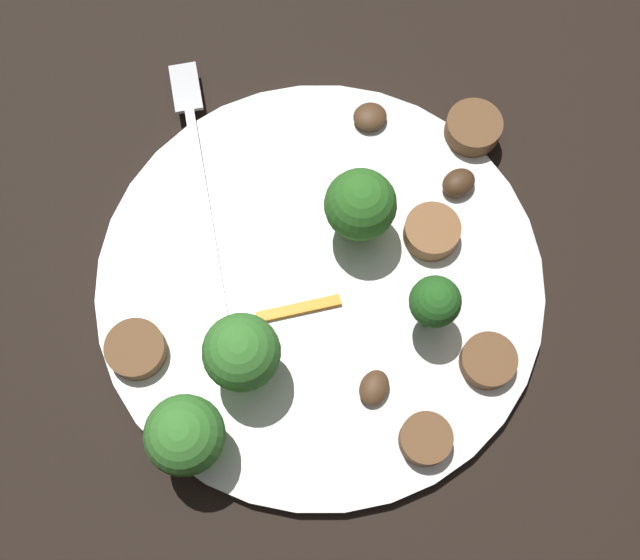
% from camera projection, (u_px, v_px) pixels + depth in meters
% --- Properties ---
extents(ground_plane, '(1.40, 1.40, 0.00)m').
position_uv_depth(ground_plane, '(320.00, 286.00, 0.48)').
color(ground_plane, black).
extents(plate, '(0.27, 0.27, 0.01)m').
position_uv_depth(plate, '(320.00, 283.00, 0.48)').
color(plate, white).
rests_on(plate, ground_plane).
extents(fork, '(0.18, 0.06, 0.00)m').
position_uv_depth(fork, '(199.00, 167.00, 0.50)').
color(fork, silver).
rests_on(fork, plate).
extents(broccoli_floret_0, '(0.04, 0.04, 0.06)m').
position_uv_depth(broccoli_floret_0, '(242.00, 353.00, 0.42)').
color(broccoli_floret_0, '#408630').
rests_on(broccoli_floret_0, plate).
extents(broccoli_floret_1, '(0.03, 0.03, 0.05)m').
position_uv_depth(broccoli_floret_1, '(435.00, 303.00, 0.43)').
color(broccoli_floret_1, '#296420').
rests_on(broccoli_floret_1, plate).
extents(broccoli_floret_2, '(0.04, 0.04, 0.06)m').
position_uv_depth(broccoli_floret_2, '(360.00, 205.00, 0.45)').
color(broccoli_floret_2, '#347525').
rests_on(broccoli_floret_2, plate).
extents(broccoli_floret_3, '(0.04, 0.04, 0.06)m').
position_uv_depth(broccoli_floret_3, '(185.00, 435.00, 0.41)').
color(broccoli_floret_3, '#408630').
rests_on(broccoli_floret_3, plate).
extents(sausage_slice_0, '(0.05, 0.05, 0.01)m').
position_uv_depth(sausage_slice_0, '(488.00, 361.00, 0.45)').
color(sausage_slice_0, brown).
rests_on(sausage_slice_0, plate).
extents(sausage_slice_1, '(0.04, 0.04, 0.01)m').
position_uv_depth(sausage_slice_1, '(425.00, 439.00, 0.44)').
color(sausage_slice_1, brown).
rests_on(sausage_slice_1, plate).
extents(sausage_slice_2, '(0.04, 0.04, 0.01)m').
position_uv_depth(sausage_slice_2, '(136.00, 349.00, 0.45)').
color(sausage_slice_2, brown).
rests_on(sausage_slice_2, plate).
extents(sausage_slice_3, '(0.04, 0.04, 0.01)m').
position_uv_depth(sausage_slice_3, '(432.00, 232.00, 0.48)').
color(sausage_slice_3, brown).
rests_on(sausage_slice_3, plate).
extents(sausage_slice_4, '(0.05, 0.05, 0.01)m').
position_uv_depth(sausage_slice_4, '(473.00, 128.00, 0.50)').
color(sausage_slice_4, brown).
rests_on(sausage_slice_4, plate).
extents(mushroom_0, '(0.03, 0.02, 0.01)m').
position_uv_depth(mushroom_0, '(374.00, 388.00, 0.45)').
color(mushroom_0, '#4C331E').
rests_on(mushroom_0, plate).
extents(mushroom_1, '(0.03, 0.03, 0.01)m').
position_uv_depth(mushroom_1, '(459.00, 183.00, 0.49)').
color(mushroom_1, '#422B19').
rests_on(mushroom_1, plate).
extents(mushroom_2, '(0.03, 0.03, 0.01)m').
position_uv_depth(mushroom_2, '(370.00, 117.00, 0.50)').
color(mushroom_2, '#4C331E').
rests_on(mushroom_2, plate).
extents(pepper_strip_0, '(0.02, 0.05, 0.00)m').
position_uv_depth(pepper_strip_0, '(299.00, 309.00, 0.47)').
color(pepper_strip_0, orange).
rests_on(pepper_strip_0, plate).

